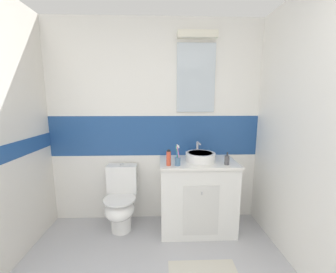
# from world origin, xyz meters

# --- Properties ---
(wall_back_tiled) EXTENTS (3.20, 0.20, 2.50)m
(wall_back_tiled) POSITION_xyz_m (0.01, 2.45, 1.26)
(wall_back_tiled) COLOR white
(wall_back_tiled) RESTS_ON ground_plane
(vanity_cabinet) EXTENTS (0.87, 0.55, 0.85)m
(vanity_cabinet) POSITION_xyz_m (0.50, 2.14, 0.43)
(vanity_cabinet) COLOR white
(vanity_cabinet) RESTS_ON ground_plane
(sink_basin) EXTENTS (0.34, 0.38, 0.20)m
(sink_basin) POSITION_xyz_m (0.53, 2.13, 0.90)
(sink_basin) COLOR white
(sink_basin) RESTS_ON vanity_cabinet
(toilet) EXTENTS (0.37, 0.50, 0.77)m
(toilet) POSITION_xyz_m (-0.41, 2.16, 0.36)
(toilet) COLOR white
(toilet) RESTS_ON ground_plane
(toothbrush_cup) EXTENTS (0.06, 0.06, 0.23)m
(toothbrush_cup) POSITION_xyz_m (0.25, 1.96, 0.91)
(toothbrush_cup) COLOR #4C7299
(toothbrush_cup) RESTS_ON vanity_cabinet
(soap_dispenser) EXTENTS (0.05, 0.05, 0.14)m
(soap_dispenser) POSITION_xyz_m (0.79, 1.97, 0.90)
(soap_dispenser) COLOR #4C4C51
(soap_dispenser) RESTS_ON vanity_cabinet
(deodorant_spray_can) EXTENTS (0.05, 0.05, 0.17)m
(deodorant_spray_can) POSITION_xyz_m (0.16, 1.96, 0.93)
(deodorant_spray_can) COLOR #D84C33
(deodorant_spray_can) RESTS_ON vanity_cabinet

